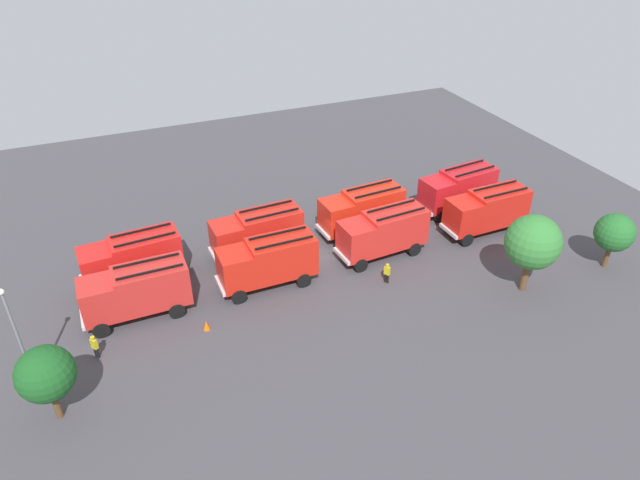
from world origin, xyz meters
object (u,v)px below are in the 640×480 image
firefighter_0 (387,272)px  traffic_cone_1 (206,325)px  fire_truck_1 (362,209)px  fire_truck_6 (268,260)px  firefighter_2 (458,188)px  firefighter_3 (176,242)px  tree_0 (615,233)px  fire_truck_3 (132,258)px  tree_1 (533,243)px  fire_truck_5 (383,232)px  tree_2 (46,374)px  fire_truck_4 (487,209)px  firefighter_4 (173,279)px  traffic_cone_0 (387,277)px  lamppost (16,332)px  firefighter_1 (95,346)px  fire_truck_7 (136,290)px  fire_truck_0 (458,188)px

firefighter_0 → traffic_cone_1: (13.49, -0.04, -0.56)m
fire_truck_1 → fire_truck_6: size_ratio=1.02×
fire_truck_1 → firefighter_2: bearing=-173.2°
firefighter_2 → firefighter_3: bearing=-157.3°
tree_0 → fire_truck_3: bearing=-19.5°
tree_0 → traffic_cone_1: tree_0 is taller
firefighter_0 → tree_1: size_ratio=0.27×
firefighter_0 → firefighter_3: size_ratio=0.99×
fire_truck_1 → tree_1: bearing=118.0°
fire_truck_5 → tree_2: size_ratio=1.52×
fire_truck_4 → firefighter_4: 25.78m
fire_truck_4 → tree_2: tree_2 is taller
traffic_cone_0 → lamppost: (24.10, 1.14, 3.87)m
fire_truck_1 → fire_truck_6: (9.54, 4.10, 0.00)m
firefighter_1 → tree_1: bearing=-44.4°
tree_0 → fire_truck_6: bearing=-17.5°
fire_truck_1 → fire_truck_7: size_ratio=1.02×
fire_truck_7 → firefighter_3: (-3.83, -6.98, -1.24)m
fire_truck_0 → firefighter_1: 32.29m
fire_truck_0 → fire_truck_5: (9.60, 3.97, 0.00)m
tree_0 → firefighter_0: bearing=-15.8°
firefighter_3 → fire_truck_3: bearing=159.4°
firefighter_0 → lamppost: size_ratio=0.23×
fire_truck_6 → firefighter_0: bearing=158.6°
fire_truck_0 → lamppost: (34.99, 8.31, 2.00)m
firefighter_4 → tree_1: size_ratio=0.30×
fire_truck_0 → traffic_cone_1: size_ratio=11.10×
fire_truck_3 → firefighter_2: 29.66m
tree_2 → traffic_cone_1: tree_2 is taller
fire_truck_4 → tree_2: (33.72, 7.09, 1.10)m
firefighter_0 → tree_2: tree_2 is taller
fire_truck_3 → lamppost: 10.89m
fire_truck_1 → lamppost: 26.77m
fire_truck_4 → tree_1: (2.25, 7.71, 1.90)m
firefighter_2 → firefighter_3: firefighter_2 is taller
fire_truck_6 → traffic_cone_1: 6.47m
firefighter_0 → firefighter_1: size_ratio=0.97×
fire_truck_4 → lamppost: bearing=5.4°
fire_truck_1 → firefighter_0: size_ratio=4.54×
firefighter_0 → tree_0: tree_0 is taller
firefighter_3 → fire_truck_5: bearing=-84.5°
fire_truck_0 → firefighter_1: size_ratio=4.45×
fire_truck_1 → firefighter_4: (16.14, 2.06, -1.13)m
firefighter_3 → tree_0: tree_0 is taller
fire_truck_4 → traffic_cone_1: (24.49, 3.11, -1.82)m
fire_truck_3 → traffic_cone_0: 18.66m
fire_truck_1 → traffic_cone_0: fire_truck_1 is taller
fire_truck_5 → lamppost: bearing=5.7°
fire_truck_5 → firefighter_3: fire_truck_5 is taller
firefighter_1 → traffic_cone_0: size_ratio=2.92×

